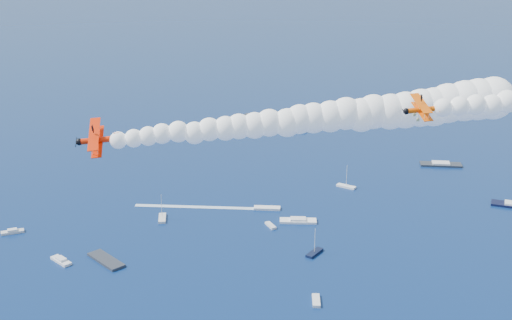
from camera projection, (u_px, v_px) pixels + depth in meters
The scene contains 5 objects.
biplane_lead at pixel (423, 110), 106.91m from camera, with size 6.31×7.07×4.26m, color #EC5204, non-canonical shape.
biplane_trail at pixel (99, 140), 113.91m from camera, with size 7.48×8.38×5.05m, color #F32605, non-canonical shape.
smoke_trail_trail at pixel (308, 119), 116.08m from camera, with size 55.42×51.33×12.96m, color white, non-canonical shape.
spectator_boats at pixel (409, 211), 211.19m from camera, with size 229.03×177.69×0.70m.
boat_wakes at pixel (411, 279), 171.07m from camera, with size 177.10×33.15×0.04m.
Camera 1 is at (63.07, -66.32, 85.03)m, focal length 47.55 mm.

